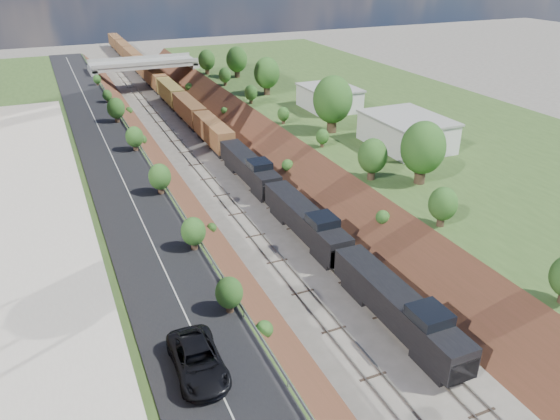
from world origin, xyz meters
The scene contains 15 objects.
platform_right centered at (33.00, 60.00, 2.50)m, with size 44.00×180.00×5.00m, color #385422.
embankment_left centered at (-11.00, 60.00, 0.00)m, with size 7.07×180.00×7.07m, color brown.
embankment_right centered at (11.00, 60.00, 0.00)m, with size 7.07×180.00×7.07m, color brown.
rail_left_track centered at (-2.60, 60.00, 0.09)m, with size 1.58×180.00×0.18m, color gray.
rail_right_track centered at (2.60, 60.00, 0.09)m, with size 1.58×180.00×0.18m, color gray.
road centered at (-15.50, 60.00, 5.05)m, with size 8.00×180.00×0.10m, color black.
guardrail centered at (-11.40, 59.80, 5.55)m, with size 0.10×171.00×0.70m.
commercial_building centered at (-28.00, 38.00, 8.51)m, with size 14.30×62.30×7.00m.
overpass centered at (0.00, 122.00, 4.92)m, with size 24.50×8.30×7.40m.
white_building_near centered at (23.50, 52.00, 7.00)m, with size 9.00×12.00×4.00m, color silver.
white_building_far centered at (23.00, 74.00, 6.80)m, with size 8.00×10.00×3.60m, color silver.
tree_right_large centered at (17.00, 40.00, 9.38)m, with size 5.25×5.25×7.61m.
tree_left_crest centered at (-11.80, 20.00, 7.04)m, with size 2.45×2.45×3.55m.
freight_train centered at (2.60, 107.24, 2.54)m, with size 2.89×178.79×4.55m.
suv centered at (-16.28, 19.06, 6.04)m, with size 3.12×6.76×1.88m, color black.
Camera 1 is at (-22.53, -8.69, 30.40)m, focal length 35.00 mm.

